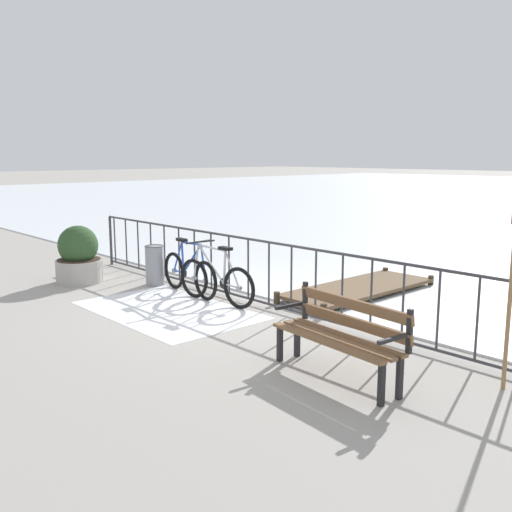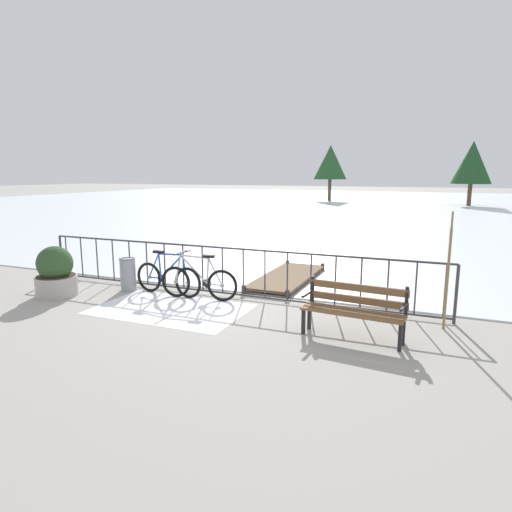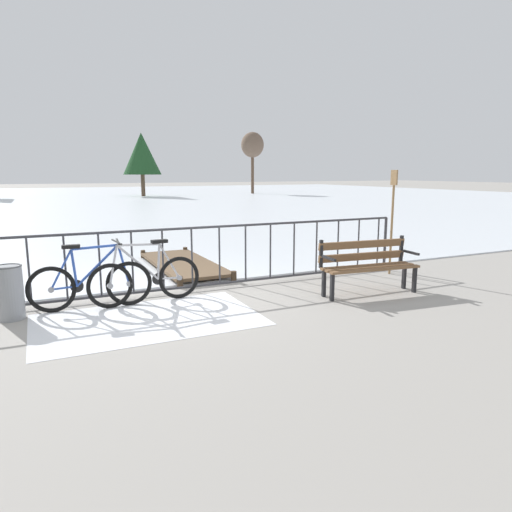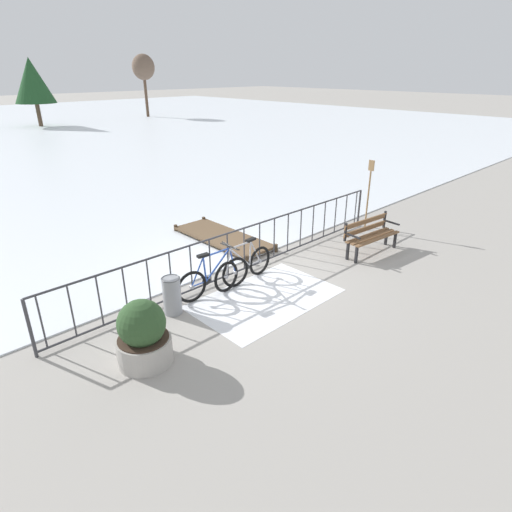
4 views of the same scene
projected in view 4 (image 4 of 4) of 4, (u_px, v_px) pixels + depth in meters
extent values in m
plane|color=#9E9991|center=(244.00, 272.00, 9.65)|extent=(160.00, 160.00, 0.00)
cube|color=white|center=(266.00, 298.00, 8.53)|extent=(2.91, 1.82, 0.01)
cylinder|color=#38383D|center=(244.00, 228.00, 9.23)|extent=(9.00, 0.04, 0.04)
cylinder|color=#38383D|center=(244.00, 268.00, 9.62)|extent=(9.00, 0.04, 0.04)
cylinder|color=#38383D|center=(30.00, 329.00, 6.59)|extent=(0.06, 0.06, 1.05)
cylinder|color=#38383D|center=(359.00, 208.00, 12.29)|extent=(0.06, 0.06, 1.05)
cylinder|color=#38383D|center=(41.00, 322.00, 6.69)|extent=(0.03, 0.03, 0.97)
cylinder|color=#38383D|center=(72.00, 311.00, 6.99)|extent=(0.03, 0.03, 0.97)
cylinder|color=#38383D|center=(100.00, 301.00, 7.30)|extent=(0.03, 0.03, 0.97)
cylinder|color=#38383D|center=(125.00, 292.00, 7.60)|extent=(0.03, 0.03, 0.97)
cylinder|color=#38383D|center=(149.00, 283.00, 7.90)|extent=(0.03, 0.03, 0.97)
cylinder|color=#38383D|center=(171.00, 275.00, 8.21)|extent=(0.03, 0.03, 0.97)
cylinder|color=#38383D|center=(191.00, 268.00, 8.51)|extent=(0.03, 0.03, 0.97)
cylinder|color=#38383D|center=(210.00, 261.00, 8.82)|extent=(0.03, 0.03, 0.97)
cylinder|color=#38383D|center=(228.00, 255.00, 9.12)|extent=(0.03, 0.03, 0.97)
cylinder|color=#38383D|center=(244.00, 249.00, 9.42)|extent=(0.03, 0.03, 0.97)
cylinder|color=#38383D|center=(260.00, 243.00, 9.73)|extent=(0.03, 0.03, 0.97)
cylinder|color=#38383D|center=(274.00, 238.00, 10.03)|extent=(0.03, 0.03, 0.97)
cylinder|color=#38383D|center=(288.00, 233.00, 10.34)|extent=(0.03, 0.03, 0.97)
cylinder|color=#38383D|center=(301.00, 228.00, 10.64)|extent=(0.03, 0.03, 0.97)
cylinder|color=#38383D|center=(313.00, 224.00, 10.95)|extent=(0.03, 0.03, 0.97)
cylinder|color=#38383D|center=(324.00, 220.00, 11.25)|extent=(0.03, 0.03, 0.97)
cylinder|color=#38383D|center=(335.00, 216.00, 11.55)|extent=(0.03, 0.03, 0.97)
cylinder|color=#38383D|center=(346.00, 212.00, 11.86)|extent=(0.03, 0.03, 0.97)
cylinder|color=#38383D|center=(356.00, 208.00, 12.16)|extent=(0.03, 0.03, 0.97)
torus|color=black|center=(192.00, 287.00, 8.27)|extent=(0.66, 0.12, 0.66)
cylinder|color=gray|center=(192.00, 287.00, 8.27)|extent=(0.08, 0.07, 0.08)
torus|color=black|center=(235.00, 272.00, 8.87)|extent=(0.66, 0.12, 0.66)
cylinder|color=gray|center=(235.00, 272.00, 8.87)|extent=(0.08, 0.07, 0.08)
cylinder|color=#2D51B2|center=(205.00, 269.00, 8.34)|extent=(0.08, 0.04, 0.53)
cylinder|color=#2D51B2|center=(218.00, 264.00, 8.51)|extent=(0.61, 0.09, 0.59)
cylinder|color=#2D51B2|center=(217.00, 253.00, 8.39)|extent=(0.63, 0.09, 0.07)
cylinder|color=#2D51B2|center=(199.00, 284.00, 8.37)|extent=(0.34, 0.06, 0.05)
cylinder|color=#2D51B2|center=(197.00, 272.00, 8.25)|extent=(0.32, 0.06, 0.56)
cylinder|color=#2D51B2|center=(233.00, 260.00, 8.72)|extent=(0.16, 0.05, 0.59)
cube|color=black|center=(203.00, 255.00, 8.20)|extent=(0.25, 0.12, 0.05)
cylinder|color=black|center=(230.00, 246.00, 8.55)|extent=(0.08, 0.52, 0.03)
cylinder|color=black|center=(206.00, 281.00, 8.46)|extent=(0.18, 0.04, 0.18)
torus|color=black|center=(260.00, 261.00, 9.40)|extent=(0.66, 0.12, 0.66)
cylinder|color=gray|center=(260.00, 261.00, 9.40)|extent=(0.08, 0.07, 0.08)
torus|color=black|center=(226.00, 277.00, 8.68)|extent=(0.66, 0.12, 0.66)
cylinder|color=gray|center=(226.00, 277.00, 8.68)|extent=(0.08, 0.07, 0.08)
cylinder|color=#B2B2B7|center=(250.00, 253.00, 9.07)|extent=(0.08, 0.04, 0.53)
cylinder|color=#B2B2B7|center=(240.00, 257.00, 8.85)|extent=(0.61, 0.09, 0.59)
cylinder|color=#B2B2B7|center=(241.00, 245.00, 8.75)|extent=(0.63, 0.09, 0.07)
cylinder|color=#B2B2B7|center=(255.00, 263.00, 9.28)|extent=(0.34, 0.06, 0.05)
cylinder|color=#B2B2B7|center=(255.00, 251.00, 9.19)|extent=(0.32, 0.06, 0.56)
cylinder|color=#B2B2B7|center=(228.00, 263.00, 8.60)|extent=(0.16, 0.05, 0.59)
cube|color=black|center=(251.00, 240.00, 8.96)|extent=(0.25, 0.12, 0.05)
cylinder|color=black|center=(230.00, 247.00, 8.51)|extent=(0.07, 0.52, 0.03)
cylinder|color=black|center=(250.00, 265.00, 9.16)|extent=(0.18, 0.04, 0.18)
cube|color=brown|center=(368.00, 235.00, 10.54)|extent=(1.60, 0.25, 0.04)
cube|color=brown|center=(373.00, 237.00, 10.43)|extent=(1.60, 0.25, 0.04)
cube|color=brown|center=(378.00, 239.00, 10.32)|extent=(1.60, 0.25, 0.04)
cube|color=brown|center=(365.00, 229.00, 10.55)|extent=(1.60, 0.20, 0.12)
cube|color=brown|center=(366.00, 221.00, 10.47)|extent=(1.60, 0.20, 0.12)
cube|color=black|center=(395.00, 240.00, 10.86)|extent=(0.06, 0.06, 0.44)
cube|color=black|center=(386.00, 237.00, 11.05)|extent=(0.06, 0.06, 0.44)
cube|color=black|center=(385.00, 219.00, 10.95)|extent=(0.05, 0.05, 0.45)
cube|color=black|center=(393.00, 223.00, 10.78)|extent=(0.08, 0.40, 0.04)
cube|color=black|center=(356.00, 254.00, 9.99)|extent=(0.06, 0.06, 0.44)
cube|color=black|center=(348.00, 251.00, 10.18)|extent=(0.06, 0.06, 0.44)
cube|color=black|center=(345.00, 232.00, 10.09)|extent=(0.05, 0.05, 0.45)
cube|color=black|center=(354.00, 236.00, 9.92)|extent=(0.08, 0.40, 0.04)
cylinder|color=#ADA8A0|center=(145.00, 350.00, 6.61)|extent=(0.85, 0.85, 0.43)
cylinder|color=#38281E|center=(143.00, 338.00, 6.52)|extent=(0.78, 0.78, 0.02)
sphere|color=#2D4C28|center=(141.00, 323.00, 6.41)|extent=(0.74, 0.74, 0.74)
cylinder|color=gray|center=(172.00, 296.00, 7.89)|extent=(0.34, 0.34, 0.72)
torus|color=#545558|center=(170.00, 279.00, 7.74)|extent=(0.35, 0.35, 0.02)
cylinder|color=#937047|center=(368.00, 201.00, 11.82)|extent=(0.04, 0.04, 1.70)
cube|color=#937047|center=(371.00, 165.00, 11.42)|extent=(0.03, 0.16, 0.28)
cube|color=brown|center=(223.00, 237.00, 11.31)|extent=(1.10, 2.96, 0.06)
cylinder|color=#433323|center=(247.00, 259.00, 10.03)|extent=(0.10, 0.10, 0.20)
cylinder|color=#433323|center=(276.00, 248.00, 10.66)|extent=(0.10, 0.10, 0.20)
cylinder|color=#433323|center=(176.00, 228.00, 11.98)|extent=(0.10, 0.10, 0.20)
cylinder|color=#433323|center=(204.00, 220.00, 12.61)|extent=(0.10, 0.10, 0.20)
cylinder|color=brown|center=(146.00, 96.00, 39.93)|extent=(0.27, 0.27, 3.75)
ellipsoid|color=brown|center=(143.00, 67.00, 38.93)|extent=(2.04, 2.04, 2.24)
cylinder|color=brown|center=(38.00, 107.00, 33.34)|extent=(0.32, 0.32, 2.93)
cone|color=#1E4723|center=(32.00, 80.00, 32.55)|extent=(3.00, 3.00, 3.29)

